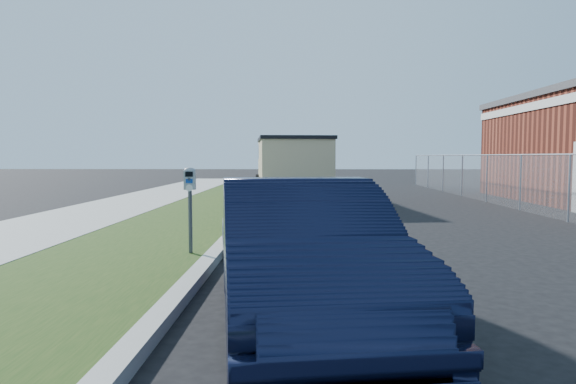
{
  "coord_description": "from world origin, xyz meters",
  "views": [
    {
      "loc": [
        -1.15,
        -9.74,
        1.75
      ],
      "look_at": [
        -1.4,
        1.0,
        1.0
      ],
      "focal_mm": 32.0,
      "sensor_mm": 36.0,
      "label": 1
    }
  ],
  "objects_px": {
    "navy_sedan": "(301,252)",
    "dump_truck": "(290,165)",
    "white_wagon": "(269,211)",
    "parking_meter": "(190,191)"
  },
  "relations": [
    {
      "from": "parking_meter",
      "to": "navy_sedan",
      "type": "distance_m",
      "value": 3.71
    },
    {
      "from": "white_wagon",
      "to": "dump_truck",
      "type": "relative_size",
      "value": 0.64
    },
    {
      "from": "dump_truck",
      "to": "white_wagon",
      "type": "bearing_deg",
      "value": -97.7
    },
    {
      "from": "parking_meter",
      "to": "dump_truck",
      "type": "relative_size",
      "value": 0.21
    },
    {
      "from": "white_wagon",
      "to": "navy_sedan",
      "type": "relative_size",
      "value": 0.93
    },
    {
      "from": "dump_truck",
      "to": "navy_sedan",
      "type": "bearing_deg",
      "value": -94.49
    },
    {
      "from": "white_wagon",
      "to": "dump_truck",
      "type": "distance_m",
      "value": 9.21
    },
    {
      "from": "navy_sedan",
      "to": "white_wagon",
      "type": "bearing_deg",
      "value": 87.91
    },
    {
      "from": "white_wagon",
      "to": "navy_sedan",
      "type": "xyz_separation_m",
      "value": [
        0.65,
        -5.32,
        0.14
      ]
    },
    {
      "from": "navy_sedan",
      "to": "dump_truck",
      "type": "height_order",
      "value": "dump_truck"
    }
  ]
}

